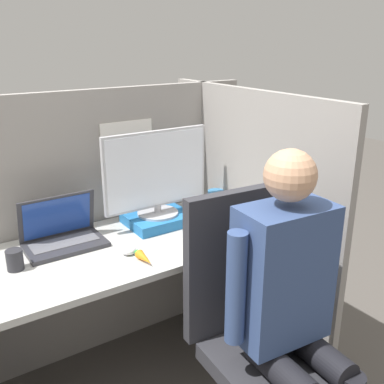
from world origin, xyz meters
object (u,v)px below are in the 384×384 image
(coffee_mug, at_px, (216,200))
(paper_box, at_px, (158,219))
(laptop, at_px, (63,236))
(carrot_toy, at_px, (144,258))
(monitor, at_px, (156,173))
(pen_cup, at_px, (15,260))
(office_chair, at_px, (257,328))
(stapler, at_px, (209,210))
(person, at_px, (292,302))

(coffee_mug, bearing_deg, paper_box, -179.96)
(laptop, relative_size, carrot_toy, 2.75)
(monitor, bearing_deg, pen_cup, -172.35)
(laptop, bearing_deg, carrot_toy, -56.92)
(laptop, xyz_separation_m, office_chair, (0.51, -0.76, -0.24))
(paper_box, relative_size, coffee_mug, 2.89)
(stapler, distance_m, person, 0.89)
(monitor, xyz_separation_m, coffee_mug, (0.37, -0.00, -0.21))
(monitor, bearing_deg, person, -87.43)
(paper_box, distance_m, carrot_toy, 0.42)
(paper_box, height_order, laptop, laptop)
(laptop, xyz_separation_m, person, (0.53, -0.92, -0.04))
(pen_cup, bearing_deg, office_chair, -40.62)
(carrot_toy, distance_m, coffee_mug, 0.71)
(pen_cup, bearing_deg, paper_box, 7.44)
(stapler, bearing_deg, monitor, 169.47)
(laptop, bearing_deg, coffee_mug, -1.21)
(office_chair, relative_size, person, 0.84)
(paper_box, distance_m, coffee_mug, 0.37)
(person, bearing_deg, carrot_toy, 117.57)
(paper_box, xyz_separation_m, coffee_mug, (0.37, 0.00, 0.03))
(monitor, height_order, laptop, monitor)
(paper_box, distance_m, office_chair, 0.77)
(stapler, xyz_separation_m, office_chair, (-0.26, -0.69, -0.22))
(laptop, distance_m, carrot_toy, 0.42)
(carrot_toy, bearing_deg, monitor, 52.90)
(carrot_toy, xyz_separation_m, pen_cup, (-0.47, 0.24, 0.02))
(pen_cup, bearing_deg, coffee_mug, 4.96)
(carrot_toy, bearing_deg, stapler, 27.64)
(monitor, distance_m, pen_cup, 0.76)
(office_chair, height_order, person, person)
(paper_box, distance_m, person, 0.90)
(paper_box, height_order, person, person)
(office_chair, xyz_separation_m, person, (0.01, -0.16, 0.20))
(paper_box, bearing_deg, coffee_mug, 0.04)
(paper_box, bearing_deg, carrot_toy, -127.33)
(paper_box, bearing_deg, pen_cup, -172.56)
(paper_box, height_order, pen_cup, pen_cup)
(paper_box, relative_size, stapler, 2.36)
(office_chair, bearing_deg, paper_box, 92.18)
(monitor, distance_m, stapler, 0.38)
(laptop, height_order, coffee_mug, laptop)
(person, height_order, coffee_mug, person)
(stapler, bearing_deg, pen_cup, -177.52)
(coffee_mug, bearing_deg, office_chair, -114.60)
(monitor, xyz_separation_m, laptop, (-0.49, 0.02, -0.22))
(stapler, relative_size, coffee_mug, 1.22)
(paper_box, bearing_deg, office_chair, -87.82)
(paper_box, relative_size, office_chair, 0.28)
(coffee_mug, bearing_deg, person, -109.88)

